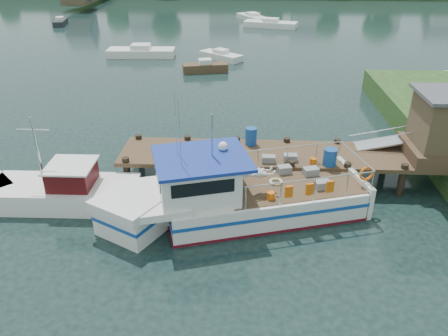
{
  "coord_description": "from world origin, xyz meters",
  "views": [
    {
      "loc": [
        -0.09,
        -18.79,
        10.39
      ],
      "look_at": [
        -1.0,
        -1.5,
        1.3
      ],
      "focal_mm": 35.0,
      "sensor_mm": 36.0,
      "label": 1
    }
  ],
  "objects_px": {
    "dock": "(388,139)",
    "lobster_boat": "(231,196)",
    "moored_a": "(141,52)",
    "work_boat": "(56,191)",
    "moored_e": "(60,22)",
    "moored_rowboat": "(205,67)",
    "moored_d": "(252,17)",
    "moored_far": "(271,24)",
    "moored_b": "(221,56)"
  },
  "relations": [
    {
      "from": "lobster_boat",
      "to": "moored_rowboat",
      "type": "relative_size",
      "value": 2.78
    },
    {
      "from": "moored_far",
      "to": "moored_d",
      "type": "bearing_deg",
      "value": 113.09
    },
    {
      "from": "moored_d",
      "to": "work_boat",
      "type": "bearing_deg",
      "value": -98.25
    },
    {
      "from": "moored_a",
      "to": "moored_b",
      "type": "distance_m",
      "value": 8.03
    },
    {
      "from": "moored_far",
      "to": "moored_d",
      "type": "distance_m",
      "value": 6.2
    },
    {
      "from": "moored_d",
      "to": "moored_e",
      "type": "height_order",
      "value": "moored_e"
    },
    {
      "from": "work_boat",
      "to": "moored_e",
      "type": "height_order",
      "value": "work_boat"
    },
    {
      "from": "moored_far",
      "to": "moored_rowboat",
      "type": "bearing_deg",
      "value": -105.9
    },
    {
      "from": "moored_far",
      "to": "moored_d",
      "type": "xyz_separation_m",
      "value": [
        -2.36,
        5.73,
        -0.04
      ]
    },
    {
      "from": "lobster_boat",
      "to": "moored_rowboat",
      "type": "bearing_deg",
      "value": 81.58
    },
    {
      "from": "moored_b",
      "to": "moored_a",
      "type": "bearing_deg",
      "value": 178.82
    },
    {
      "from": "moored_far",
      "to": "moored_e",
      "type": "xyz_separation_m",
      "value": [
        -28.56,
        0.27,
        -0.03
      ]
    },
    {
      "from": "lobster_boat",
      "to": "moored_b",
      "type": "height_order",
      "value": "lobster_boat"
    },
    {
      "from": "work_boat",
      "to": "moored_rowboat",
      "type": "bearing_deg",
      "value": 77.23
    },
    {
      "from": "dock",
      "to": "moored_a",
      "type": "height_order",
      "value": "dock"
    },
    {
      "from": "moored_e",
      "to": "moored_d",
      "type": "bearing_deg",
      "value": -9.38
    },
    {
      "from": "dock",
      "to": "moored_b",
      "type": "relative_size",
      "value": 3.72
    },
    {
      "from": "work_boat",
      "to": "moored_far",
      "type": "bearing_deg",
      "value": 74.76
    },
    {
      "from": "work_boat",
      "to": "moored_a",
      "type": "relative_size",
      "value": 1.16
    },
    {
      "from": "dock",
      "to": "moored_far",
      "type": "distance_m",
      "value": 41.79
    },
    {
      "from": "lobster_boat",
      "to": "moored_a",
      "type": "xyz_separation_m",
      "value": [
        -10.02,
        27.93,
        -0.55
      ]
    },
    {
      "from": "moored_b",
      "to": "moored_e",
      "type": "xyz_separation_m",
      "value": [
        -23.0,
        18.1,
        0.04
      ]
    },
    {
      "from": "lobster_boat",
      "to": "moored_far",
      "type": "height_order",
      "value": "lobster_boat"
    },
    {
      "from": "dock",
      "to": "moored_a",
      "type": "relative_size",
      "value": 2.49
    },
    {
      "from": "lobster_boat",
      "to": "moored_a",
      "type": "relative_size",
      "value": 1.71
    },
    {
      "from": "moored_d",
      "to": "lobster_boat",
      "type": "bearing_deg",
      "value": -89.51
    },
    {
      "from": "moored_a",
      "to": "moored_d",
      "type": "xyz_separation_m",
      "value": [
        11.19,
        22.81,
        -0.06
      ]
    },
    {
      "from": "moored_a",
      "to": "moored_d",
      "type": "bearing_deg",
      "value": 81.67
    },
    {
      "from": "moored_far",
      "to": "moored_e",
      "type": "height_order",
      "value": "moored_far"
    },
    {
      "from": "moored_rowboat",
      "to": "moored_e",
      "type": "bearing_deg",
      "value": 151.64
    },
    {
      "from": "dock",
      "to": "work_boat",
      "type": "xyz_separation_m",
      "value": [
        -14.83,
        -2.77,
        -1.6
      ]
    },
    {
      "from": "lobster_boat",
      "to": "moored_b",
      "type": "bearing_deg",
      "value": 77.93
    },
    {
      "from": "work_boat",
      "to": "moored_a",
      "type": "xyz_separation_m",
      "value": [
        -2.31,
        27.29,
        -0.19
      ]
    },
    {
      "from": "moored_far",
      "to": "moored_b",
      "type": "bearing_deg",
      "value": -106.62
    },
    {
      "from": "lobster_boat",
      "to": "moored_e",
      "type": "height_order",
      "value": "lobster_boat"
    },
    {
      "from": "dock",
      "to": "lobster_boat",
      "type": "distance_m",
      "value": 7.99
    },
    {
      "from": "moored_d",
      "to": "moored_b",
      "type": "bearing_deg",
      "value": -95.92
    },
    {
      "from": "moored_a",
      "to": "moored_d",
      "type": "relative_size",
      "value": 1.02
    },
    {
      "from": "moored_rowboat",
      "to": "moored_e",
      "type": "xyz_separation_m",
      "value": [
        -21.89,
        22.67,
        -0.02
      ]
    },
    {
      "from": "dock",
      "to": "moored_rowboat",
      "type": "distance_m",
      "value": 21.83
    },
    {
      "from": "moored_far",
      "to": "lobster_boat",
      "type": "bearing_deg",
      "value": -93.8
    },
    {
      "from": "work_boat",
      "to": "lobster_boat",
      "type": "bearing_deg",
      "value": -5.78
    },
    {
      "from": "dock",
      "to": "moored_e",
      "type": "xyz_separation_m",
      "value": [
        -32.14,
        41.86,
        -1.84
      ]
    },
    {
      "from": "work_boat",
      "to": "moored_rowboat",
      "type": "relative_size",
      "value": 1.88
    },
    {
      "from": "lobster_boat",
      "to": "work_boat",
      "type": "bearing_deg",
      "value": 158.91
    },
    {
      "from": "work_boat",
      "to": "moored_b",
      "type": "xyz_separation_m",
      "value": [
        5.69,
        26.53,
        -0.27
      ]
    },
    {
      "from": "moored_d",
      "to": "moored_a",
      "type": "bearing_deg",
      "value": -114.32
    },
    {
      "from": "work_boat",
      "to": "moored_e",
      "type": "relative_size",
      "value": 1.86
    },
    {
      "from": "moored_rowboat",
      "to": "moored_b",
      "type": "xyz_separation_m",
      "value": [
        1.12,
        4.57,
        -0.05
      ]
    },
    {
      "from": "dock",
      "to": "moored_b",
      "type": "distance_m",
      "value": 25.52
    }
  ]
}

